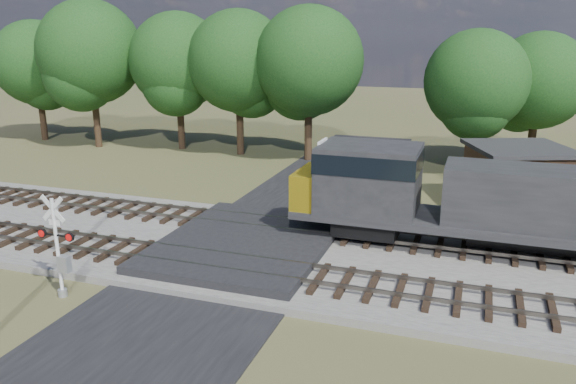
% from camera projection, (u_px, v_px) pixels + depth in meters
% --- Properties ---
extents(ground, '(160.00, 160.00, 0.00)m').
position_uv_depth(ground, '(242.00, 255.00, 24.14)').
color(ground, '#49512B').
rests_on(ground, ground).
extents(ballast_bed, '(140.00, 10.00, 0.30)m').
position_uv_depth(ballast_bed, '(488.00, 280.00, 21.43)').
color(ballast_bed, gray).
rests_on(ballast_bed, ground).
extents(road, '(7.00, 60.00, 0.08)m').
position_uv_depth(road, '(242.00, 255.00, 24.13)').
color(road, black).
rests_on(road, ground).
extents(crossing_panel, '(7.00, 9.00, 0.62)m').
position_uv_depth(crossing_panel, '(247.00, 245.00, 24.51)').
color(crossing_panel, '#262628').
rests_on(crossing_panel, ground).
extents(track_near, '(140.00, 2.60, 0.33)m').
position_uv_depth(track_near, '(297.00, 275.00, 21.24)').
color(track_near, black).
rests_on(track_near, ballast_bed).
extents(track_far, '(140.00, 2.60, 0.33)m').
position_uv_depth(track_far, '(331.00, 232.00, 25.78)').
color(track_far, black).
rests_on(track_far, ballast_bed).
extents(crossing_signal_near, '(1.54, 0.33, 3.83)m').
position_uv_depth(crossing_signal_near, '(60.00, 256.00, 19.95)').
color(crossing_signal_near, silver).
rests_on(crossing_signal_near, ground).
extents(crossing_signal_far, '(1.68, 0.38, 4.16)m').
position_uv_depth(crossing_signal_far, '(372.00, 186.00, 28.47)').
color(crossing_signal_far, silver).
rests_on(crossing_signal_far, ground).
extents(equipment_shed, '(6.40, 6.40, 3.37)m').
position_uv_depth(equipment_shed, '(517.00, 176.00, 30.57)').
color(equipment_shed, '#4A2A1F').
rests_on(equipment_shed, ground).
extents(treeline, '(80.12, 10.80, 11.92)m').
position_uv_depth(treeline, '(403.00, 69.00, 38.70)').
color(treeline, black).
rests_on(treeline, ground).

